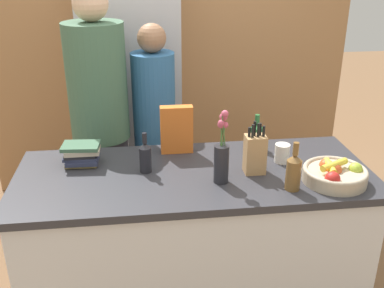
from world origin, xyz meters
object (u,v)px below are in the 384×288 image
Objects in this scene: refrigerator at (133,96)px; person_at_sink at (100,115)px; flower_vase at (222,157)px; book_stack at (82,154)px; fruit_bowl at (335,174)px; cereal_box at (177,130)px; bottle_wine at (294,171)px; person_in_blue at (155,126)px; bottle_vinegar at (145,157)px; knife_block at (255,153)px; bottle_oil at (256,135)px; coffee_mug at (282,153)px.

refrigerator reaches higher than person_at_sink.
flower_vase is 0.77m from book_stack.
fruit_bowl is 1.15× the size of cereal_box.
cereal_box is 0.54m from book_stack.
bottle_wine is 0.16× the size of person_in_blue.
refrigerator is 6.78× the size of cereal_box.
book_stack is 0.94× the size of bottle_vinegar.
knife_block is 0.57m from bottle_vinegar.
flower_vase is at bearing -64.64° from cereal_box.
fruit_bowl is 0.54m from bottle_oil.
refrigerator is 1.83m from fruit_bowl.
cereal_box is 0.53m from person_in_blue.
coffee_mug is 1.18m from person_at_sink.
bottle_oil is at bearing 54.45° from flower_vase.
book_stack is at bearing 167.03° from knife_block.
fruit_bowl is 0.88m from cereal_box.
person_at_sink reaches higher than bottle_vinegar.
cereal_box reaches higher than bottle_wine.
bottle_oil reaches higher than coffee_mug.
fruit_bowl is at bearing -53.72° from coffee_mug.
fruit_bowl is 1.54× the size of book_stack.
book_stack is at bearing 174.64° from coffee_mug.
refrigerator is 1.29m from bottle_oil.
coffee_mug is 1.09m from book_stack.
cereal_box is at bearing -76.97° from refrigerator.
flower_vase reaches higher than bottle_vinegar.
knife_block is (-0.37, 0.15, 0.06)m from fruit_bowl.
refrigerator is 1.11m from cereal_box.
coffee_mug is at bearing -65.66° from bottle_oil.
bottle_vinegar reaches higher than fruit_bowl.
knife_block is 1.37× the size of bottle_oil.
knife_block is at bearing -35.46° from person_in_blue.
person_in_blue is at bearing 121.87° from bottle_wine.
bottle_wine is (0.14, -0.20, -0.01)m from knife_block.
cereal_box is at bearing 140.84° from knife_block.
person_at_sink is at bearing 156.39° from bottle_oil.
bottle_wine is 0.14× the size of person_at_sink.
bottle_vinegar is at bearing -86.22° from person_at_sink.
coffee_mug is 0.60× the size of bottle_oil.
knife_block is at bearing -59.78° from person_at_sink.
refrigerator is 1.54m from flower_vase.
bottle_wine is at bearing -34.72° from person_in_blue.
knife_block is at bearing -39.16° from cereal_box.
knife_block reaches higher than bottle_oil.
book_stack is at bearing -116.87° from person_at_sink.
fruit_bowl is 1.54× the size of bottle_oil.
refrigerator is 1.52m from knife_block.
person_at_sink is at bearing 82.41° from book_stack.
bottle_wine is 1.18m from person_in_blue.
coffee_mug is 0.56× the size of bottle_vinegar.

